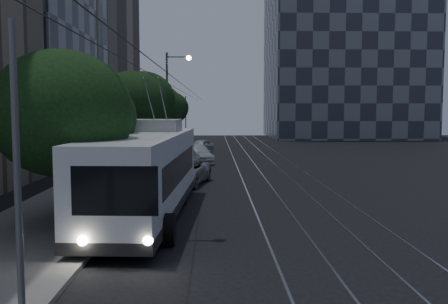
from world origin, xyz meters
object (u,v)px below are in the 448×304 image
object	(u,v)px
car_white_d	(201,146)
streetlamp_near	(113,57)
pickup_silver	(183,172)
streetlamp_far	(172,94)
trolleybus	(146,173)
car_white_b	(198,154)
car_white_a	(183,159)
car_white_c	(181,149)

from	to	relation	value
car_white_d	streetlamp_near	world-z (taller)	streetlamp_near
pickup_silver	streetlamp_far	size ratio (longest dim) A/B	0.55
trolleybus	car_white_b	xyz separation A→B (m)	(1.40, 19.72, -1.05)
car_white_a	car_white_c	distance (m)	9.54
streetlamp_near	pickup_silver	bearing A→B (deg)	81.89
car_white_d	streetlamp_near	distance (m)	32.97
trolleybus	pickup_silver	size ratio (longest dim) A/B	2.52
car_white_d	car_white_b	bearing A→B (deg)	-65.34
car_white_d	streetlamp_near	bearing A→B (deg)	-69.01
trolleybus	car_white_c	size ratio (longest dim) A/B	3.13
car_white_a	pickup_silver	bearing A→B (deg)	-74.94
streetlamp_near	car_white_b	bearing A→B (deg)	84.69
pickup_silver	car_white_c	xyz separation A→B (m)	(-1.10, 16.31, -0.03)
car_white_a	streetlamp_far	bearing A→B (deg)	110.27
trolleybus	streetlamp_near	size ratio (longest dim) A/B	1.29
car_white_c	streetlamp_near	size ratio (longest dim) A/B	0.41
car_white_a	car_white_d	distance (m)	14.54
car_white_a	streetlamp_near	distance (m)	18.73
trolleybus	car_white_c	world-z (taller)	trolleybus
pickup_silver	car_white_a	distance (m)	6.80
pickup_silver	car_white_d	size ratio (longest dim) A/B	1.40
trolleybus	car_white_d	world-z (taller)	trolleybus
car_white_b	car_white_c	distance (m)	5.25
trolleybus	streetlamp_far	xyz separation A→B (m)	(-1.06, 25.21, 3.84)
car_white_a	trolleybus	bearing A→B (deg)	-80.30
car_white_a	streetlamp_far	size ratio (longest dim) A/B	0.49
trolleybus	streetlamp_far	size ratio (longest dim) A/B	1.39
pickup_silver	car_white_d	xyz separation A→B (m)	(0.50, 21.31, -0.09)
trolleybus	streetlamp_near	distance (m)	5.08
car_white_c	car_white_b	bearing A→B (deg)	-84.30
pickup_silver	streetlamp_near	distance (m)	12.45
pickup_silver	car_white_c	size ratio (longest dim) A/B	1.24
trolleybus	car_white_c	xyz separation A→B (m)	(-0.20, 24.72, -1.08)
car_white_b	car_white_c	world-z (taller)	car_white_b
trolleybus	car_white_b	distance (m)	19.80
trolleybus	streetlamp_near	xyz separation A→B (m)	(-0.69, -2.74, 4.22)
pickup_silver	car_white_b	bearing A→B (deg)	99.72
car_white_d	streetlamp_far	xyz separation A→B (m)	(-2.46, -4.52, 4.98)
trolleybus	car_white_d	bearing A→B (deg)	90.30
car_white_b	car_white_d	xyz separation A→B (m)	(0.00, 10.00, -0.08)
pickup_silver	car_white_a	size ratio (longest dim) A/B	1.13
trolleybus	car_white_a	distance (m)	15.25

